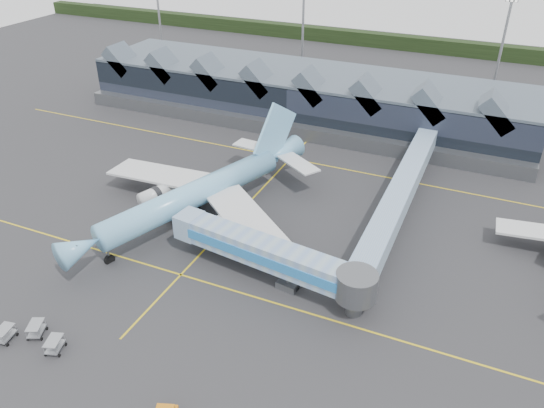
% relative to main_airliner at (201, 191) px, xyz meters
% --- Properties ---
extents(ground, '(260.00, 260.00, 0.00)m').
position_rel_main_airliner_xyz_m(ground, '(4.56, -5.28, -4.02)').
color(ground, '#262628').
rests_on(ground, ground).
extents(taxi_stripes, '(120.00, 60.00, 0.01)m').
position_rel_main_airliner_xyz_m(taxi_stripes, '(4.56, 4.72, -4.01)').
color(taxi_stripes, gold).
rests_on(taxi_stripes, ground).
extents(tree_line_far, '(260.00, 4.00, 4.00)m').
position_rel_main_airliner_xyz_m(tree_line_far, '(4.56, 104.72, -2.02)').
color(tree_line_far, black).
rests_on(tree_line_far, ground).
extents(terminal, '(90.00, 22.25, 12.52)m').
position_rel_main_airliner_xyz_m(terminal, '(-0.51, 42.07, 0.86)').
color(terminal, black).
rests_on(terminal, ground).
extents(light_masts, '(132.40, 42.56, 22.45)m').
position_rel_main_airliner_xyz_m(light_masts, '(25.56, 57.52, 8.47)').
color(light_masts, gray).
rests_on(light_masts, ground).
extents(main_airliner, '(35.04, 41.23, 13.66)m').
position_rel_main_airliner_xyz_m(main_airliner, '(0.00, 0.00, 0.00)').
color(main_airliner, '#71BDE5').
rests_on(main_airliner, ground).
extents(jet_bridge, '(27.18, 7.32, 5.64)m').
position_rel_main_airliner_xyz_m(jet_bridge, '(16.55, -9.84, -0.24)').
color(jet_bridge, '#7696C4').
rests_on(jet_bridge, ground).
extents(fuel_truck, '(3.18, 10.10, 3.37)m').
position_rel_main_airliner_xyz_m(fuel_truck, '(-2.97, 1.35, -2.12)').
color(fuel_truck, black).
rests_on(fuel_truck, ground).
extents(baggage_carts, '(7.82, 4.35, 1.52)m').
position_rel_main_airliner_xyz_m(baggage_carts, '(-3.64, -29.30, -3.16)').
color(baggage_carts, '#9A9DA3').
rests_on(baggage_carts, ground).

